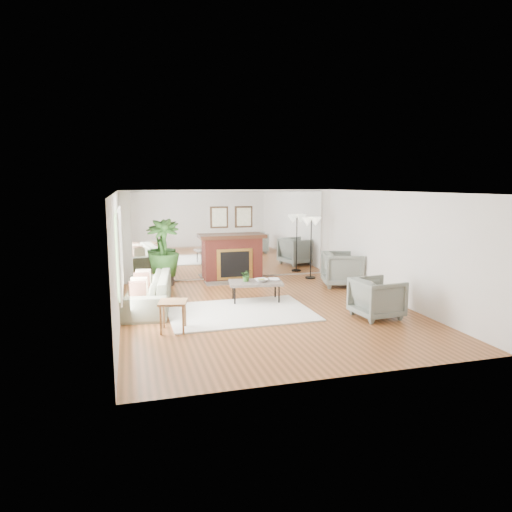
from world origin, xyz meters
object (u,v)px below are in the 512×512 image
object	(u,v)px
coffee_table	(256,283)
side_table	(173,306)
armchair_back	(342,269)
armchair_front	(377,298)
floor_lamp	(311,226)
fireplace	(233,257)
sofa	(147,292)
potted_ficus	(163,251)

from	to	relation	value
coffee_table	side_table	distance (m)	2.58
armchair_back	armchair_front	world-z (taller)	armchair_back
armchair_back	side_table	xyz separation A→B (m)	(-4.65, -2.61, 0.02)
armchair_front	floor_lamp	xyz separation A→B (m)	(0.18, 3.94, 1.08)
coffee_table	armchair_back	xyz separation A→B (m)	(2.64, 0.99, 0.01)
fireplace	armchair_back	xyz separation A→B (m)	(2.60, -1.49, -0.21)
fireplace	side_table	size ratio (longest dim) A/B	3.50
sofa	potted_ficus	world-z (taller)	potted_ficus
armchair_front	potted_ficus	world-z (taller)	potted_ficus
side_table	sofa	bearing A→B (deg)	102.75
fireplace	side_table	bearing A→B (deg)	-116.57
fireplace	sofa	distance (m)	3.40
sofa	potted_ficus	distance (m)	2.31
sofa	armchair_front	bearing A→B (deg)	73.06
armchair_front	side_table	size ratio (longest dim) A/B	1.51
side_table	armchair_back	bearing A→B (deg)	29.30
armchair_back	floor_lamp	size ratio (longest dim) A/B	0.57
fireplace	side_table	distance (m)	4.59
armchair_front	side_table	world-z (taller)	armchair_front
coffee_table	floor_lamp	distance (m)	3.22
armchair_front	potted_ficus	distance (m)	5.72
fireplace	coffee_table	bearing A→B (deg)	-90.97
sofa	side_table	xyz separation A→B (m)	(0.40, -1.76, 0.12)
armchair_front	side_table	xyz separation A→B (m)	(-4.03, 0.22, 0.07)
armchair_back	coffee_table	bearing A→B (deg)	126.16
fireplace	coffee_table	size ratio (longest dim) A/B	1.61
coffee_table	sofa	distance (m)	2.41
armchair_back	fireplace	bearing A→B (deg)	75.74
fireplace	armchair_front	world-z (taller)	fireplace
sofa	coffee_table	bearing A→B (deg)	93.68
armchair_back	side_table	distance (m)	5.33
armchair_back	potted_ficus	world-z (taller)	potted_ficus
sofa	armchair_back	bearing A→B (deg)	106.68
potted_ficus	armchair_front	bearing A→B (deg)	-46.89
sofa	armchair_back	size ratio (longest dim) A/B	2.47
coffee_table	potted_ficus	xyz separation A→B (m)	(-1.87, 2.32, 0.49)
armchair_back	potted_ficus	xyz separation A→B (m)	(-4.51, 1.33, 0.48)
sofa	floor_lamp	size ratio (longest dim) A/B	1.41
side_table	floor_lamp	xyz separation A→B (m)	(4.21, 3.72, 1.01)
side_table	floor_lamp	bearing A→B (deg)	41.43
coffee_table	floor_lamp	size ratio (longest dim) A/B	0.73
fireplace	floor_lamp	bearing A→B (deg)	-9.98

